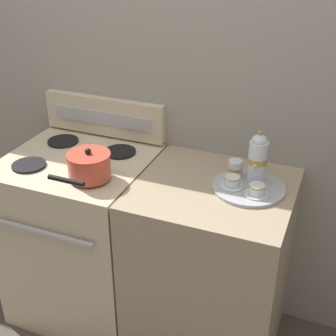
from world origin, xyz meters
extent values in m
plane|color=brown|center=(0.00, 0.00, 0.00)|extent=(6.00, 6.00, 0.00)
cube|color=#9E998E|center=(0.00, 0.34, 1.10)|extent=(6.00, 0.05, 2.20)
cube|color=beige|center=(-0.35, 0.00, 0.46)|extent=(0.69, 0.64, 0.92)
cylinder|color=silver|center=(-0.35, -0.34, 0.72)|extent=(0.55, 0.02, 0.02)
cylinder|color=black|center=(-0.52, 0.14, 0.93)|extent=(0.16, 0.16, 0.01)
cylinder|color=black|center=(-0.18, 0.14, 0.93)|extent=(0.16, 0.16, 0.01)
cylinder|color=black|center=(-0.52, -0.14, 0.93)|extent=(0.16, 0.16, 0.01)
cylinder|color=black|center=(-0.18, -0.14, 0.93)|extent=(0.16, 0.16, 0.01)
cube|color=beige|center=(-0.35, 0.30, 1.03)|extent=(0.68, 0.05, 0.20)
cube|color=#B7B7BC|center=(-0.35, 0.27, 1.03)|extent=(0.55, 0.01, 0.07)
cube|color=tan|center=(0.35, 0.00, 0.46)|extent=(0.69, 0.64, 0.92)
cylinder|color=#D14C38|center=(-0.18, -0.14, 0.98)|extent=(0.19, 0.19, 0.11)
cylinder|color=#D14C38|center=(-0.18, -0.14, 1.04)|extent=(0.19, 0.19, 0.01)
sphere|color=black|center=(-0.18, -0.14, 1.06)|extent=(0.03, 0.03, 0.03)
cylinder|color=black|center=(-0.18, -0.32, 1.01)|extent=(0.17, 0.02, 0.02)
cylinder|color=#B2B2B7|center=(0.49, 0.04, 0.93)|extent=(0.32, 0.32, 0.01)
cylinder|color=silver|center=(0.51, 0.09, 1.03)|extent=(0.08, 0.08, 0.19)
cylinder|color=gold|center=(0.51, 0.09, 1.04)|extent=(0.08, 0.08, 0.03)
sphere|color=silver|center=(0.51, 0.09, 1.12)|extent=(0.07, 0.07, 0.07)
sphere|color=gold|center=(0.51, 0.09, 1.17)|extent=(0.02, 0.02, 0.02)
cone|color=silver|center=(0.51, 0.03, 1.04)|extent=(0.02, 0.06, 0.05)
cylinder|color=silver|center=(0.43, 0.01, 0.94)|extent=(0.10, 0.10, 0.01)
cylinder|color=silver|center=(0.43, 0.01, 0.96)|extent=(0.07, 0.07, 0.04)
cylinder|color=gold|center=(0.43, 0.01, 0.98)|extent=(0.07, 0.07, 0.01)
cylinder|color=silver|center=(0.54, -0.02, 0.94)|extent=(0.10, 0.10, 0.01)
cylinder|color=silver|center=(0.54, -0.02, 0.96)|extent=(0.07, 0.07, 0.04)
cylinder|color=gold|center=(0.54, -0.02, 0.98)|extent=(0.07, 0.07, 0.01)
cylinder|color=silver|center=(0.41, 0.10, 0.97)|extent=(0.06, 0.06, 0.08)
cylinder|color=gold|center=(0.41, 0.10, 0.97)|extent=(0.06, 0.06, 0.01)
camera|label=1|loc=(0.82, -1.70, 1.96)|focal=50.00mm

